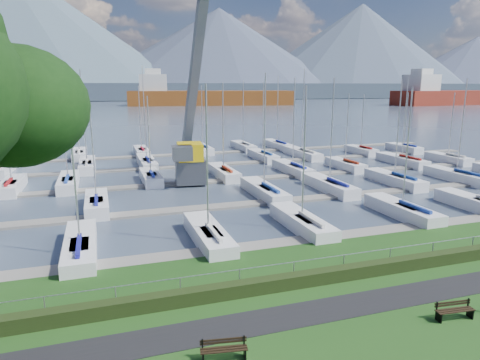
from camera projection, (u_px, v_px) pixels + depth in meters
name	position (u px, v px, depth m)	size (l,w,h in m)	color
path	(340.00, 307.00, 20.09)	(160.00, 2.00, 0.04)	black
water	(114.00, 103.00, 263.97)	(800.00, 540.00, 0.20)	#434F62
hedge	(314.00, 278.00, 22.42)	(80.00, 0.70, 0.70)	black
fence	(311.00, 260.00, 22.61)	(0.04, 0.04, 80.00)	gray
foothill	(110.00, 91.00, 327.48)	(900.00, 80.00, 12.00)	#3C4958
mountains	(113.00, 45.00, 390.13)	(1190.00, 360.00, 115.00)	#40505D
docks	(200.00, 182.00, 47.02)	(90.00, 41.60, 0.25)	slate
bench_left	(224.00, 349.00, 16.21)	(1.84, 0.71, 0.85)	black
bench_right	(454.00, 310.00, 19.02)	(1.84, 0.61, 0.85)	black
crane	(191.00, 131.00, 46.59)	(4.93, 13.34, 22.35)	#505257
cargo_ship_mid	(204.00, 98.00, 233.22)	(90.33, 31.83, 21.50)	brown
cargo_ship_east	(454.00, 97.00, 240.97)	(85.95, 25.13, 21.50)	maroon
sailboat_fleet	(164.00, 131.00, 46.71)	(76.12, 49.89, 13.25)	white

